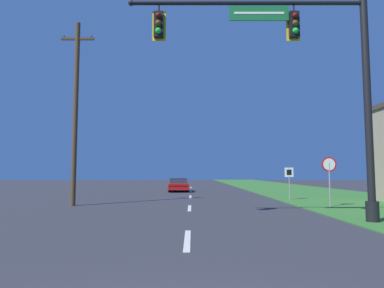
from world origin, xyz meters
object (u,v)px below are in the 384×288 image
object	(u,v)px
stop_sign	(331,170)
utility_pole_near	(77,109)
signal_mast	(312,72)
route_sign_post	(291,176)
car_ahead	(180,185)

from	to	relation	value
stop_sign	utility_pole_near	bearing A→B (deg)	176.72
signal_mast	route_sign_post	bearing A→B (deg)	79.02
signal_mast	route_sign_post	distance (m)	10.72
stop_sign	utility_pole_near	xyz separation A→B (m)	(-13.28, 0.76, 3.28)
signal_mast	car_ahead	world-z (taller)	signal_mast
signal_mast	stop_sign	size ratio (longest dim) A/B	3.53
car_ahead	stop_sign	distance (m)	17.00
route_sign_post	utility_pole_near	bearing A→B (deg)	-163.65
utility_pole_near	route_sign_post	bearing A→B (deg)	16.35
utility_pole_near	stop_sign	bearing A→B (deg)	-3.28
signal_mast	car_ahead	bearing A→B (deg)	105.42
stop_sign	utility_pole_near	distance (m)	13.70
signal_mast	route_sign_post	world-z (taller)	signal_mast
stop_sign	utility_pole_near	world-z (taller)	utility_pole_near
signal_mast	stop_sign	distance (m)	6.98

